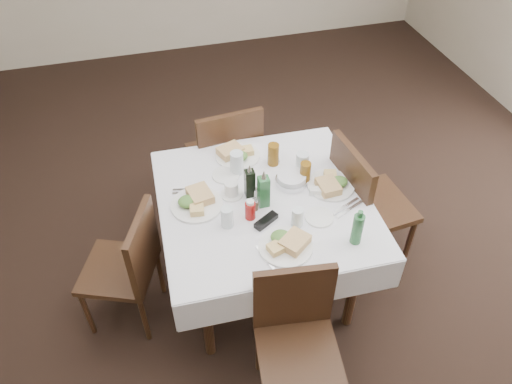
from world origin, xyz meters
TOP-DOWN VIEW (x-y plane):
  - ground_plane at (0.00, 0.00)m, footprint 7.00×7.00m
  - room_shell at (0.00, 0.00)m, footprint 6.04×7.04m
  - dining_table at (0.09, -0.01)m, footprint 1.25×1.25m
  - chair_north at (0.02, 0.71)m, footprint 0.50×0.50m
  - chair_south at (0.05, -0.73)m, footprint 0.47×0.47m
  - chair_east at (0.75, 0.02)m, footprint 0.51×0.51m
  - chair_west at (-0.73, -0.05)m, footprint 0.53×0.53m
  - meal_north at (0.03, 0.41)m, footprint 0.28×0.28m
  - meal_south at (0.10, -0.39)m, footprint 0.29×0.29m
  - meal_east at (0.50, -0.02)m, footprint 0.28×0.28m
  - meal_west at (-0.30, 0.05)m, footprint 0.30×0.30m
  - side_plate_a at (-0.08, 0.25)m, footprint 0.17×0.17m
  - side_plate_b at (0.34, -0.24)m, footprint 0.16×0.16m
  - water_n at (-0.01, 0.27)m, footprint 0.08×0.08m
  - water_s at (0.20, -0.25)m, footprint 0.06×0.06m
  - water_e at (0.37, 0.16)m, footprint 0.08×0.08m
  - water_w at (-0.17, -0.15)m, footprint 0.07×0.07m
  - iced_tea_a at (0.23, 0.29)m, footprint 0.07×0.07m
  - iced_tea_b at (0.37, 0.08)m, footprint 0.06×0.06m
  - bread_basket at (0.28, 0.08)m, footprint 0.19×0.19m
  - oil_cruet_dark at (0.02, 0.05)m, footprint 0.05×0.05m
  - oil_cruet_green at (0.07, -0.05)m, footprint 0.06×0.06m
  - ketchup_bottle at (-0.03, -0.13)m, footprint 0.06×0.06m
  - salt_shaker at (0.05, 0.00)m, footprint 0.03×0.03m
  - pepper_shaker at (0.01, -0.07)m, footprint 0.03×0.03m
  - coffee_mug at (-0.09, 0.08)m, footprint 0.13×0.13m
  - sunglasses at (0.04, -0.19)m, footprint 0.15×0.12m
  - green_bottle at (0.46, -0.45)m, footprint 0.06×0.06m
  - sugar_caddy at (0.39, -0.05)m, footprint 0.09×0.07m
  - cutlery_n at (0.27, 0.37)m, footprint 0.08×0.19m
  - cutlery_s at (-0.02, -0.43)m, footprint 0.09×0.18m
  - cutlery_e at (0.52, -0.21)m, footprint 0.21×0.13m
  - cutlery_w at (-0.32, 0.17)m, footprint 0.20×0.09m

SIDE VIEW (x-z plane):
  - ground_plane at x=0.00m, z-range 0.00..0.00m
  - chair_west at x=-0.73m, z-range 0.06..0.92m
  - chair_south at x=0.05m, z-range 0.06..0.94m
  - chair_north at x=0.02m, z-range 0.07..1.03m
  - chair_east at x=0.75m, z-range 0.07..1.05m
  - dining_table at x=0.09m, z-range 0.29..1.05m
  - cutlery_s at x=-0.02m, z-range 0.76..0.77m
  - cutlery_n at x=0.27m, z-range 0.76..0.77m
  - cutlery_w at x=-0.32m, z-range 0.76..0.77m
  - cutlery_e at x=0.52m, z-range 0.76..0.77m
  - side_plate_b at x=0.34m, z-range 0.76..0.77m
  - side_plate_a at x=-0.08m, z-range 0.76..0.77m
  - sunglasses at x=0.04m, z-range 0.76..0.79m
  - sugar_caddy at x=0.39m, z-range 0.76..0.80m
  - meal_east at x=0.50m, z-range 0.76..0.82m
  - meal_north at x=0.03m, z-range 0.76..0.82m
  - meal_south at x=0.10m, z-range 0.76..0.82m
  - meal_west at x=-0.30m, z-range 0.75..0.82m
  - bread_basket at x=0.28m, z-range 0.76..0.82m
  - salt_shaker at x=0.05m, z-range 0.76..0.84m
  - pepper_shaker at x=0.01m, z-range 0.76..0.84m
  - coffee_mug at x=-0.09m, z-range 0.76..0.85m
  - water_s at x=0.20m, z-range 0.76..0.88m
  - ketchup_bottle at x=-0.03m, z-range 0.76..0.88m
  - water_w at x=-0.17m, z-range 0.76..0.89m
  - iced_tea_b at x=0.37m, z-range 0.76..0.90m
  - water_e at x=0.37m, z-range 0.76..0.90m
  - iced_tea_a at x=0.23m, z-range 0.76..0.91m
  - water_n at x=-0.01m, z-range 0.76..0.91m
  - oil_cruet_dark at x=0.02m, z-range 0.75..0.98m
  - green_bottle at x=0.46m, z-range 0.75..0.97m
  - oil_cruet_green at x=0.07m, z-range 0.74..1.00m
  - room_shell at x=0.00m, z-range 0.31..3.11m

